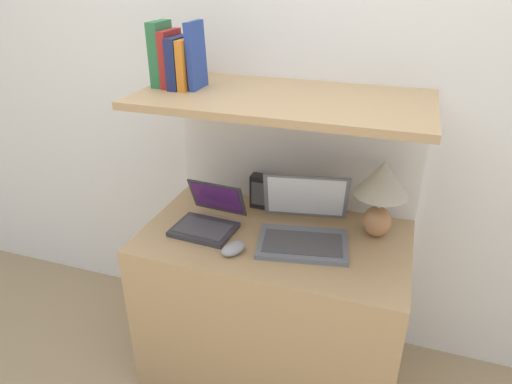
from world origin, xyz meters
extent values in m
cube|color=white|center=(0.00, 0.68, 1.20)|extent=(6.00, 0.05, 2.40)
cube|color=tan|center=(0.00, 0.31, 0.36)|extent=(1.07, 0.61, 0.72)
cube|color=white|center=(0.00, 0.63, 0.62)|extent=(1.07, 0.04, 1.25)
cube|color=tan|center=(0.00, 0.38, 1.26)|extent=(1.07, 0.55, 0.03)
ellipsoid|color=#B27A4C|center=(0.39, 0.44, 0.78)|extent=(0.11, 0.11, 0.13)
cylinder|color=tan|center=(0.39, 0.44, 0.88)|extent=(0.02, 0.02, 0.06)
cone|color=#B2AD99|center=(0.39, 0.44, 0.97)|extent=(0.21, 0.21, 0.14)
cube|color=slate|center=(0.13, 0.27, 0.73)|extent=(0.38, 0.30, 0.02)
cube|color=#47474C|center=(0.13, 0.26, 0.74)|extent=(0.33, 0.22, 0.00)
cube|color=slate|center=(0.09, 0.43, 0.85)|extent=(0.36, 0.16, 0.23)
cube|color=white|center=(0.10, 0.43, 0.85)|extent=(0.32, 0.14, 0.20)
cube|color=#333338|center=(-0.28, 0.24, 0.73)|extent=(0.26, 0.20, 0.02)
cube|color=#47474C|center=(-0.28, 0.23, 0.74)|extent=(0.22, 0.14, 0.00)
cube|color=#333338|center=(-0.27, 0.37, 0.82)|extent=(0.25, 0.08, 0.16)
cube|color=#4C1E60|center=(-0.27, 0.37, 0.82)|extent=(0.22, 0.07, 0.14)
ellipsoid|color=#99999E|center=(-0.11, 0.13, 0.74)|extent=(0.11, 0.12, 0.04)
cube|color=black|center=(-0.12, 0.52, 0.80)|extent=(0.10, 0.06, 0.15)
cube|color=#59595B|center=(-0.12, 0.50, 0.80)|extent=(0.08, 0.00, 0.11)
cube|color=#2D7042|center=(-0.48, 0.38, 1.39)|extent=(0.04, 0.13, 0.24)
cube|color=#A82823|center=(-0.44, 0.38, 1.38)|extent=(0.03, 0.14, 0.21)
cube|color=navy|center=(-0.40, 0.38, 1.37)|extent=(0.04, 0.17, 0.19)
cube|color=orange|center=(-0.37, 0.38, 1.37)|extent=(0.03, 0.17, 0.18)
cube|color=#284293|center=(-0.34, 0.38, 1.40)|extent=(0.03, 0.13, 0.24)
camera|label=1|loc=(0.43, -1.20, 1.70)|focal=32.00mm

